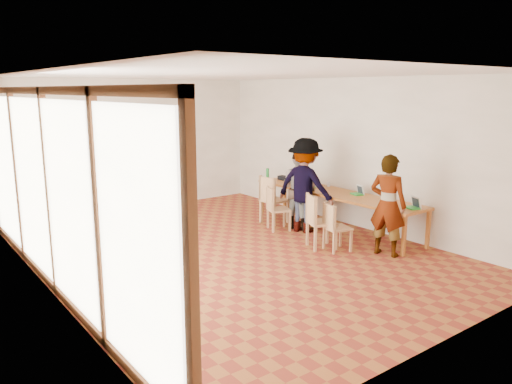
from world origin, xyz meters
The scene contains 25 objects.
ground centered at (0.00, 0.00, 0.00)m, with size 8.00×8.00×0.00m, color brown.
wall_back centered at (0.00, 4.00, 1.50)m, with size 6.00×0.10×3.00m, color #F1E2D0.
wall_front centered at (0.00, -4.00, 1.50)m, with size 6.00×0.10×3.00m, color #F1E2D0.
wall_right centered at (3.00, 0.00, 1.50)m, with size 0.10×8.00×3.00m, color #F1E2D0.
window_wall centered at (-2.96, 0.00, 1.50)m, with size 0.10×8.00×3.00m, color white.
ceiling centered at (0.00, 0.00, 3.02)m, with size 6.00×8.00×0.04m, color white.
communal_table centered at (2.50, 0.02, 0.70)m, with size 0.80×4.00×0.75m.
side_table centered at (-1.93, 2.36, 0.67)m, with size 0.90×0.90×0.75m.
chair_near centered at (1.30, -0.71, 0.59)m, with size 0.59×0.59×0.51m.
chair_mid centered at (1.42, -1.00, 0.52)m, with size 0.48×0.48×0.45m.
chair_far centered at (1.44, 0.63, 0.53)m, with size 0.52×0.52×0.46m.
chair_empty centered at (1.70, 1.08, 0.62)m, with size 0.51×0.51×0.54m.
chair_spare centered at (-2.40, 0.85, 0.60)m, with size 0.61×0.61×0.52m.
person_near centered at (2.00, -1.68, 0.86)m, with size 0.63×0.41×1.73m, color gray.
person_mid centered at (1.93, 0.45, 0.82)m, with size 0.80×0.62×1.64m, color gray.
person_far centered at (1.86, 0.21, 0.93)m, with size 1.20×0.69×1.85m, color gray.
laptop_near centered at (2.56, -1.79, 0.81)m, with size 0.27×0.29×0.21m.
laptop_mid centered at (2.68, -0.44, 0.80)m, with size 0.25×0.27×0.19m.
laptop_far centered at (2.46, 0.66, 0.80)m, with size 0.21×0.24×0.18m.
yellow_mug centered at (2.23, 1.01, 0.80)m, with size 0.12×0.12×0.09m, color orange.
green_bottle centered at (2.20, 1.81, 0.89)m, with size 0.07×0.07×0.28m, color #1D792C.
clear_glass centered at (2.81, 0.51, 0.80)m, with size 0.07×0.07×0.09m, color silver.
condiment_cup centered at (2.19, 1.16, 0.78)m, with size 0.08×0.08×0.06m, color white.
pink_phone centered at (2.56, 1.71, 0.76)m, with size 0.05×0.10×0.01m, color #F55075.
black_pouch centered at (2.56, 1.67, 0.80)m, with size 0.16×0.26×0.09m, color black.
Camera 1 is at (-4.66, -6.82, 2.76)m, focal length 35.00 mm.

